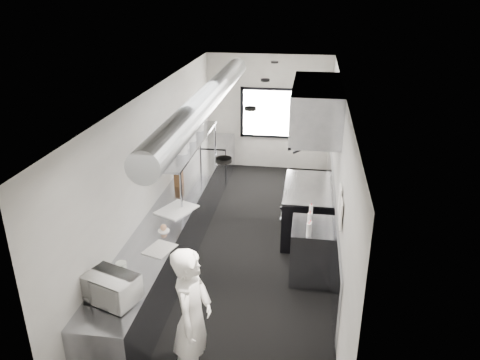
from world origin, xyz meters
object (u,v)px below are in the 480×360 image
(squeeze_bottle_c, at_px, (309,219))
(plate_stack_b, at_px, (183,141))
(plate_stack_d, at_px, (199,123))
(microwave, at_px, (112,288))
(deli_tub_b, at_px, (121,266))
(line_cook, at_px, (193,318))
(deli_tub_a, at_px, (118,275))
(knife_block, at_px, (179,178))
(prep_counter, at_px, (173,234))
(exhaust_hood, at_px, (316,108))
(plate_stack_c, at_px, (191,133))
(squeeze_bottle_b, at_px, (310,226))
(pass_shelf, at_px, (190,144))
(plate_stack_a, at_px, (181,146))
(squeeze_bottle_a, at_px, (309,230))
(bottle_station, at_px, (312,251))
(small_plate, at_px, (164,231))
(range, at_px, (306,210))
(squeeze_bottle_e, at_px, (311,210))
(squeeze_bottle_d, at_px, (310,217))
(far_work_table, at_px, (216,158))
(cutting_board, at_px, (177,210))

(squeeze_bottle_c, bearing_deg, plate_stack_b, 150.17)
(plate_stack_d, bearing_deg, microwave, -89.56)
(deli_tub_b, bearing_deg, line_cook, -34.66)
(deli_tub_a, bearing_deg, knife_block, 90.62)
(prep_counter, bearing_deg, exhaust_hood, 28.11)
(plate_stack_c, distance_m, squeeze_bottle_b, 3.13)
(pass_shelf, xyz_separation_m, plate_stack_d, (-0.01, 0.78, 0.20))
(prep_counter, distance_m, microwave, 2.47)
(plate_stack_a, xyz_separation_m, plate_stack_d, (-0.02, 1.39, 0.04))
(squeeze_bottle_a, bearing_deg, plate_stack_c, 136.92)
(knife_block, xyz_separation_m, plate_stack_a, (0.12, -0.14, 0.67))
(bottle_station, xyz_separation_m, deli_tub_a, (-2.42, -1.78, 0.50))
(bottle_station, distance_m, squeeze_bottle_c, 0.55)
(microwave, height_order, small_plate, microwave)
(range, bearing_deg, squeeze_bottle_c, -88.08)
(bottle_station, distance_m, squeeze_bottle_e, 0.64)
(prep_counter, bearing_deg, squeeze_bottle_d, -1.70)
(microwave, xyz_separation_m, plate_stack_d, (-0.04, 4.67, 0.67))
(bottle_station, height_order, small_plate, small_plate)
(prep_counter, relative_size, far_work_table, 5.00)
(far_work_table, bearing_deg, knife_block, -93.28)
(squeeze_bottle_b, bearing_deg, knife_block, 149.50)
(exhaust_hood, distance_m, squeeze_bottle_c, 1.96)
(far_work_table, bearing_deg, bottle_station, -59.47)
(plate_stack_d, bearing_deg, line_cook, -77.92)
(plate_stack_a, height_order, squeeze_bottle_e, plate_stack_a)
(prep_counter, distance_m, deli_tub_b, 1.84)
(deli_tub_b, bearing_deg, far_work_table, 88.38)
(plate_stack_d, bearing_deg, small_plate, -87.42)
(squeeze_bottle_a, height_order, squeeze_bottle_d, squeeze_bottle_a)
(exhaust_hood, height_order, squeeze_bottle_e, exhaust_hood)
(prep_counter, distance_m, bottle_station, 2.31)
(line_cook, bearing_deg, deli_tub_a, 67.01)
(bottle_station, height_order, plate_stack_c, plate_stack_c)
(range, distance_m, deli_tub_a, 3.96)
(range, distance_m, small_plate, 2.87)
(far_work_table, distance_m, squeeze_bottle_d, 4.42)
(line_cook, distance_m, small_plate, 2.06)
(pass_shelf, xyz_separation_m, squeeze_bottle_c, (2.28, -1.67, -0.54))
(prep_counter, xyz_separation_m, far_work_table, (0.00, 3.70, 0.00))
(prep_counter, distance_m, knife_block, 1.19)
(deli_tub_a, xyz_separation_m, knife_block, (-0.03, 3.01, 0.07))
(range, bearing_deg, plate_stack_b, -178.72)
(deli_tub_b, relative_size, squeeze_bottle_d, 0.89)
(plate_stack_b, xyz_separation_m, squeeze_bottle_e, (2.33, -1.01, -0.72))
(line_cook, xyz_separation_m, plate_stack_b, (-1.06, 3.70, 0.83))
(squeeze_bottle_a, relative_size, squeeze_bottle_c, 1.04)
(cutting_board, xyz_separation_m, squeeze_bottle_d, (2.16, -0.08, 0.07))
(cutting_board, xyz_separation_m, plate_stack_a, (-0.12, 0.88, 0.79))
(pass_shelf, xyz_separation_m, microwave, (0.03, -3.89, -0.47))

